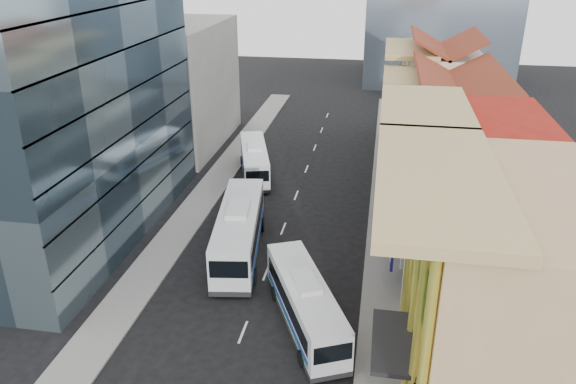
% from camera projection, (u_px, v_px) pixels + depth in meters
% --- Properties ---
extents(sidewalk_right, '(3.00, 90.00, 0.15)m').
position_uv_depth(sidewalk_right, '(385.00, 236.00, 45.81)').
color(sidewalk_right, slate).
rests_on(sidewalk_right, ground).
extents(sidewalk_left, '(3.00, 90.00, 0.15)m').
position_uv_depth(sidewalk_left, '(187.00, 220.00, 48.45)').
color(sidewalk_left, slate).
rests_on(sidewalk_left, ground).
extents(shophouse_tan, '(8.00, 14.00, 12.00)m').
position_uv_depth(shophouse_tan, '(504.00, 301.00, 27.23)').
color(shophouse_tan, tan).
rests_on(shophouse_tan, ground).
extents(shophouse_red, '(8.00, 10.00, 12.00)m').
position_uv_depth(shophouse_red, '(473.00, 200.00, 38.06)').
color(shophouse_red, maroon).
rests_on(shophouse_red, ground).
extents(shophouse_cream_near, '(8.00, 9.00, 10.00)m').
position_uv_depth(shophouse_cream_near, '(457.00, 164.00, 47.04)').
color(shophouse_cream_near, beige).
rests_on(shophouse_cream_near, ground).
extents(shophouse_cream_mid, '(8.00, 9.00, 10.00)m').
position_uv_depth(shophouse_cream_mid, '(447.00, 132.00, 55.16)').
color(shophouse_cream_mid, beige).
rests_on(shophouse_cream_mid, ground).
extents(shophouse_cream_far, '(8.00, 12.00, 11.00)m').
position_uv_depth(shophouse_cream_far, '(440.00, 101.00, 64.43)').
color(shophouse_cream_far, beige).
rests_on(shophouse_cream_far, ground).
extents(office_tower, '(12.00, 26.00, 30.00)m').
position_uv_depth(office_tower, '(47.00, 47.00, 41.06)').
color(office_tower, '#374A58').
rests_on(office_tower, ground).
extents(office_block_far, '(10.00, 18.00, 14.00)m').
position_uv_depth(office_block_far, '(178.00, 85.00, 64.87)').
color(office_block_far, gray).
rests_on(office_block_far, ground).
extents(bus_left_near, '(4.75, 12.96, 4.06)m').
position_uv_depth(bus_left_near, '(239.00, 230.00, 42.56)').
color(bus_left_near, silver).
rests_on(bus_left_near, ground).
extents(bus_left_far, '(5.38, 10.99, 3.44)m').
position_uv_depth(bus_left_far, '(254.00, 160.00, 57.45)').
color(bus_left_far, white).
rests_on(bus_left_far, ground).
extents(bus_right, '(6.66, 10.75, 3.42)m').
position_uv_depth(bus_right, '(305.00, 302.00, 34.49)').
color(bus_right, silver).
rests_on(bus_right, ground).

